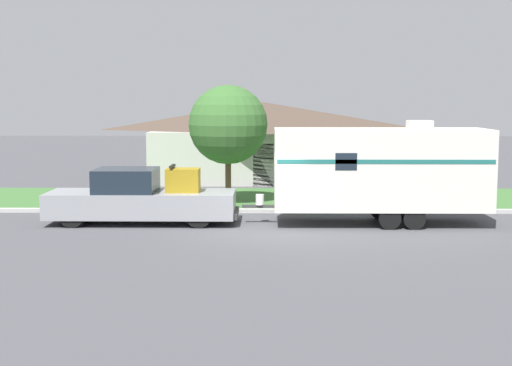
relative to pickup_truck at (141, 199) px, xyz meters
name	(u,v)px	position (x,y,z in m)	size (l,w,h in m)	color
ground_plane	(266,231)	(4.30, -1.39, -0.85)	(120.00, 120.00, 0.00)	#47474C
curb_strip	(266,211)	(4.30, 2.36, -0.78)	(80.00, 0.30, 0.14)	#ADADA8
lawn_strip	(266,199)	(4.30, 6.01, -0.84)	(80.00, 7.00, 0.03)	#3D6B33
house_across_street	(264,140)	(4.16, 13.50, 1.27)	(12.31, 6.73, 4.09)	#B2B2A8
pickup_truck	(141,199)	(0.00, 0.00, 0.00)	(6.51, 2.07, 2.01)	black
travel_trailer	(380,169)	(8.18, 0.00, 1.04)	(8.30, 2.39, 3.53)	black
mailbox	(402,183)	(9.49, 2.93, 0.20)	(0.48, 0.20, 1.37)	brown
tree_in_yard	(228,125)	(2.76, 4.61, 2.36)	(3.20, 3.20, 4.82)	brown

